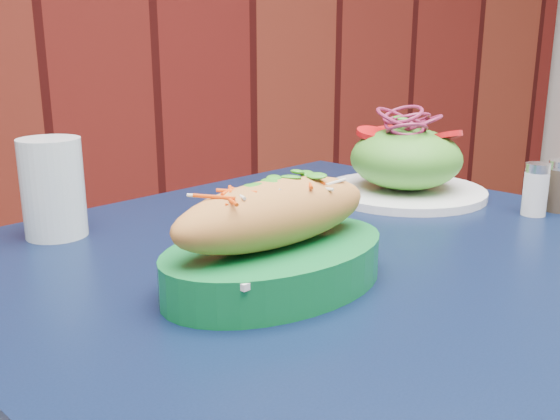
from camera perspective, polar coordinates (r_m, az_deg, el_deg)
name	(u,v)px	position (r m, az deg, el deg)	size (l,w,h in m)	color
cafe_table	(357,329)	(0.73, 7.08, -10.72)	(1.02, 1.02, 0.75)	black
banh_mi_basket	(275,241)	(0.60, -0.42, -2.87)	(0.28, 0.21, 0.11)	#0E6E30
salad_plate	(406,163)	(0.97, 11.41, 4.20)	(0.25, 0.25, 0.13)	white
water_glass	(53,188)	(0.79, -20.05, 1.91)	(0.07, 0.07, 0.12)	silver
salt_shaker	(536,189)	(0.91, 22.33, 1.76)	(0.03, 0.03, 0.07)	white
pepper_shaker	(559,186)	(0.95, 24.14, 2.02)	(0.03, 0.03, 0.07)	#3F3326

